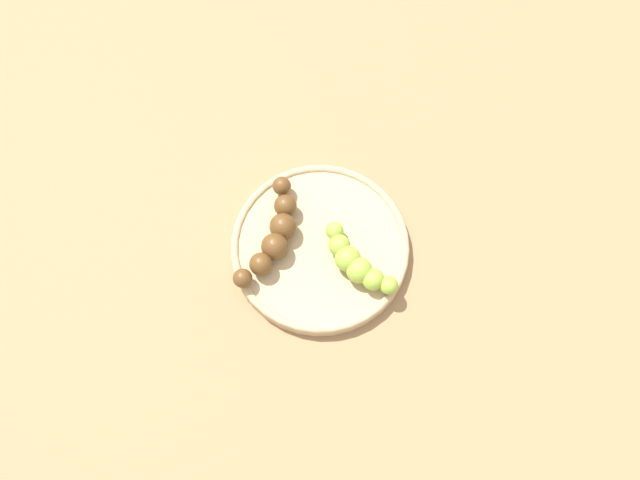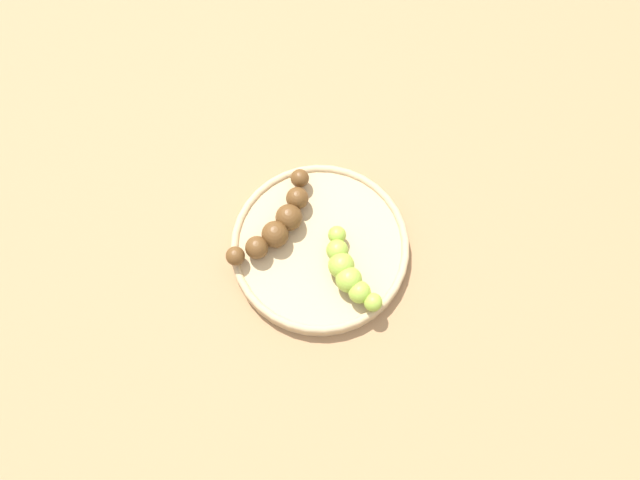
{
  "view_description": "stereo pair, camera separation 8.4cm",
  "coord_description": "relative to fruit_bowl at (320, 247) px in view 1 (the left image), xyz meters",
  "views": [
    {
      "loc": [
        -0.29,
        -0.07,
        0.83
      ],
      "look_at": [
        0.0,
        0.0,
        0.04
      ],
      "focal_mm": 37.73,
      "sensor_mm": 36.0,
      "label": 1
    },
    {
      "loc": [
        -0.25,
        -0.15,
        0.83
      ],
      "look_at": [
        0.0,
        0.0,
        0.04
      ],
      "focal_mm": 37.73,
      "sensor_mm": 36.0,
      "label": 2
    }
  ],
  "objects": [
    {
      "name": "ground_plane",
      "position": [
        0.0,
        0.0,
        -0.01
      ],
      "size": [
        2.4,
        2.4,
        0.0
      ],
      "primitive_type": "plane",
      "color": "#936D47"
    },
    {
      "name": "banana_green",
      "position": [
        -0.02,
        -0.05,
        0.02
      ],
      "size": [
        0.08,
        0.11,
        0.03
      ],
      "rotation": [
        0.0,
        0.0,
        2.57
      ],
      "color": "#8CAD38",
      "rests_on": "fruit_bowl"
    },
    {
      "name": "banana_overripe",
      "position": [
        -0.01,
        0.06,
        0.02
      ],
      "size": [
        0.16,
        0.06,
        0.03
      ],
      "rotation": [
        0.0,
        0.0,
        4.62
      ],
      "color": "#593819",
      "rests_on": "fruit_bowl"
    },
    {
      "name": "fruit_bowl",
      "position": [
        0.0,
        0.0,
        0.0
      ],
      "size": [
        0.23,
        0.23,
        0.02
      ],
      "color": "tan",
      "rests_on": "ground_plane"
    }
  ]
}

